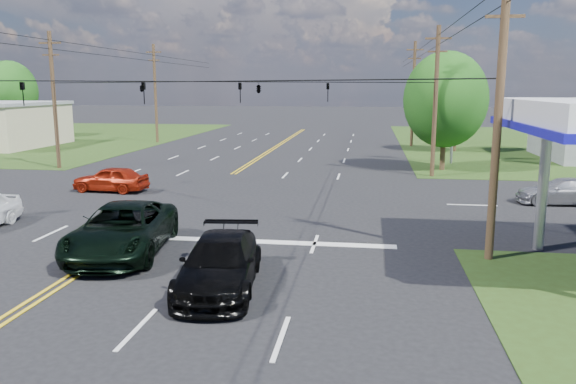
% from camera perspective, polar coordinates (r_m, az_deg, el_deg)
% --- Properties ---
extents(ground, '(280.00, 280.00, 0.00)m').
position_cam_1_polar(ground, '(29.92, -9.23, -0.55)').
color(ground, black).
rests_on(ground, ground).
extents(stop_bar, '(10.00, 0.50, 0.02)m').
position_cam_1_polar(stop_bar, '(21.15, -2.71, -5.11)').
color(stop_bar, silver).
rests_on(stop_bar, ground).
extents(pole_se, '(1.60, 0.28, 9.50)m').
position_cam_1_polar(pole_se, '(19.44, 20.59, 7.55)').
color(pole_se, '#472D1E').
rests_on(pole_se, ground).
extents(pole_nw, '(1.60, 0.28, 9.50)m').
position_cam_1_polar(pole_nw, '(42.99, -22.67, 8.74)').
color(pole_nw, '#472D1E').
rests_on(pole_nw, ground).
extents(pole_ne, '(1.60, 0.28, 9.50)m').
position_cam_1_polar(pole_ne, '(37.22, 14.75, 9.03)').
color(pole_ne, '#472D1E').
rests_on(pole_ne, ground).
extents(pole_left_far, '(1.60, 0.28, 10.00)m').
position_cam_1_polar(pole_left_far, '(60.11, -13.33, 9.82)').
color(pole_left_far, '#472D1E').
rests_on(pole_left_far, ground).
extents(pole_right_far, '(1.60, 0.28, 10.00)m').
position_cam_1_polar(pole_right_far, '(56.13, 12.61, 9.81)').
color(pole_right_far, '#472D1E').
rests_on(pole_right_far, ground).
extents(span_wire_signals, '(26.00, 18.00, 1.13)m').
position_cam_1_polar(span_wire_signals, '(29.36, -9.59, 11.00)').
color(span_wire_signals, black).
rests_on(span_wire_signals, ground).
extents(power_lines, '(26.04, 100.00, 0.64)m').
position_cam_1_polar(power_lines, '(27.61, -11.07, 16.40)').
color(power_lines, black).
rests_on(power_lines, ground).
extents(tree_right_a, '(5.70, 5.70, 8.18)m').
position_cam_1_polar(tree_right_a, '(40.31, 15.70, 9.02)').
color(tree_right_a, '#472D1E').
rests_on(tree_right_a, ground).
extents(tree_right_b, '(4.94, 4.94, 7.09)m').
position_cam_1_polar(tree_right_b, '(52.56, 16.74, 8.54)').
color(tree_right_b, '#472D1E').
rests_on(tree_right_b, ground).
extents(tree_far_l, '(6.08, 6.08, 8.72)m').
position_cam_1_polar(tree_far_l, '(72.60, -26.41, 9.12)').
color(tree_far_l, '#472D1E').
rests_on(tree_far_l, ground).
extents(pickup_dkgreen, '(3.66, 6.51, 1.72)m').
position_cam_1_polar(pickup_dkgreen, '(20.33, -16.48, -3.69)').
color(pickup_dkgreen, black).
rests_on(pickup_dkgreen, ground).
extents(suv_black, '(2.63, 5.36, 1.50)m').
position_cam_1_polar(suv_black, '(16.33, -6.93, -7.23)').
color(suv_black, black).
rests_on(suv_black, ground).
extents(sedan_red, '(4.26, 1.98, 1.41)m').
position_cam_1_polar(sedan_red, '(32.64, -17.56, 1.27)').
color(sedan_red, '#991D0B').
rests_on(sedan_red, ground).
extents(sedan_far, '(4.47, 1.92, 1.28)m').
position_cam_1_polar(sedan_far, '(30.95, 26.15, 0.07)').
color(sedan_far, '#A8A8AD').
rests_on(sedan_far, ground).
extents(polesign_ne, '(2.11, 0.44, 7.62)m').
position_cam_1_polar(polesign_ne, '(43.95, 16.61, 10.39)').
color(polesign_ne, '#A5A5AA').
rests_on(polesign_ne, ground).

